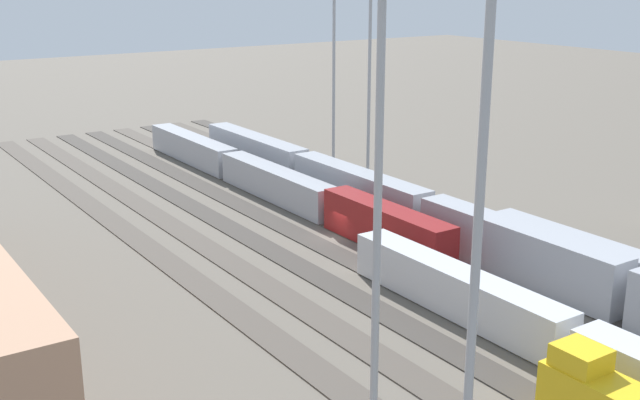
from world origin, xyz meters
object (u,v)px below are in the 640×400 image
train_on_track_2 (427,218)px  light_mast_3 (379,163)px  light_mast_1 (481,179)px  light_mast_2 (334,38)px  light_mast_0 (370,50)px  train_on_track_3 (270,181)px  train_on_track_4 (575,346)px

train_on_track_2 → light_mast_3: 42.66m
light_mast_1 → light_mast_2: light_mast_1 is taller
light_mast_0 → light_mast_3: (-54.86, 41.15, 0.78)m
train_on_track_3 → light_mast_1: 65.78m
light_mast_1 → train_on_track_3: bearing=-21.9°
train_on_track_3 → light_mast_2: bearing=-54.7°
light_mast_0 → light_mast_1: 74.80m
train_on_track_4 → light_mast_1: bearing=114.0°
train_on_track_4 → light_mast_2: 70.26m
train_on_track_3 → light_mast_2: light_mast_2 is taller
light_mast_0 → train_on_track_4: bearing=157.2°
train_on_track_3 → light_mast_1: bearing=158.1°
train_on_track_2 → light_mast_0: 33.09m
train_on_track_2 → train_on_track_3: 24.29m
train_on_track_4 → light_mast_1: (-8.34, 18.71, 16.61)m
train_on_track_4 → light_mast_0: light_mast_0 is taller
train_on_track_2 → light_mast_1: (-35.33, 28.71, 16.01)m
light_mast_2 → train_on_track_4: bearing=159.6°
light_mast_1 → train_on_track_4: bearing=-66.0°
light_mast_1 → light_mast_3: (7.42, -0.24, -0.82)m
light_mast_0 → train_on_track_3: bearing=100.2°
train_on_track_2 → light_mast_3: size_ratio=3.41×
light_mast_3 → train_on_track_4: bearing=-87.2°
light_mast_1 → light_mast_3: 7.47m
train_on_track_2 → train_on_track_3: train_on_track_2 is taller
train_on_track_2 → light_mast_3: light_mast_3 is taller
train_on_track_2 → light_mast_0: light_mast_0 is taller
train_on_track_2 → train_on_track_3: (23.77, 5.00, -0.51)m
train_on_track_3 → light_mast_3: (-51.68, 23.47, 15.69)m
light_mast_2 → light_mast_3: light_mast_2 is taller
light_mast_3 → train_on_track_3: bearing=-24.4°
light_mast_3 → train_on_track_2: bearing=-45.6°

